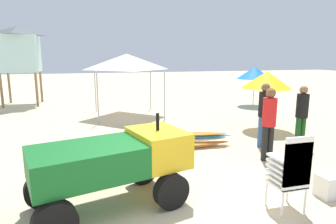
{
  "coord_description": "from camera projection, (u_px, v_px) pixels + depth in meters",
  "views": [
    {
      "loc": [
        -1.29,
        -4.1,
        2.47
      ],
      "look_at": [
        0.82,
        3.37,
        0.97
      ],
      "focal_mm": 30.96,
      "sensor_mm": 36.0,
      "label": 1
    }
  ],
  "objects": [
    {
      "name": "lifeguard_near_right",
      "position": [
        264.0,
        111.0,
        7.82
      ],
      "size": [
        0.32,
        0.32,
        1.76
      ],
      "color": "#33598C",
      "rests_on": "ground"
    },
    {
      "name": "cooler_box",
      "position": [
        333.0,
        185.0,
        5.16
      ],
      "size": [
        0.56,
        0.35,
        0.4
      ],
      "primitive_type": "cube",
      "color": "white",
      "rests_on": "ground"
    },
    {
      "name": "stacked_plastic_chairs",
      "position": [
        292.0,
        168.0,
        4.52
      ],
      "size": [
        0.48,
        0.48,
        1.29
      ],
      "color": "white",
      "rests_on": "ground"
    },
    {
      "name": "utility_cart",
      "position": [
        114.0,
        161.0,
        4.72
      ],
      "size": [
        2.77,
        1.84,
        1.5
      ],
      "color": "#146023",
      "rests_on": "ground"
    },
    {
      "name": "lifeguard_near_left",
      "position": [
        302.0,
        112.0,
        7.88
      ],
      "size": [
        0.32,
        0.32,
        1.69
      ],
      "color": "#194C19",
      "rests_on": "ground"
    },
    {
      "name": "beach_umbrella_mid",
      "position": [
        267.0,
        80.0,
        9.65
      ],
      "size": [
        1.63,
        1.63,
        1.98
      ],
      "color": "beige",
      "rests_on": "ground"
    },
    {
      "name": "lifeguard_tower",
      "position": [
        19.0,
        49.0,
        14.43
      ],
      "size": [
        1.98,
        1.98,
        3.93
      ],
      "color": "olive",
      "rests_on": "ground"
    },
    {
      "name": "ground",
      "position": [
        176.0,
        211.0,
        4.69
      ],
      "size": [
        80.0,
        80.0,
        0.0
      ],
      "primitive_type": "plane",
      "color": "beige"
    },
    {
      "name": "beach_umbrella_left",
      "position": [
        255.0,
        73.0,
        14.37
      ],
      "size": [
        1.72,
        1.72,
        1.95
      ],
      "color": "beige",
      "rests_on": "ground"
    },
    {
      "name": "surfboard_pile",
      "position": [
        187.0,
        140.0,
        7.93
      ],
      "size": [
        2.6,
        0.79,
        0.4
      ],
      "color": "white",
      "rests_on": "ground"
    },
    {
      "name": "lifeguard_far_right",
      "position": [
        269.0,
        119.0,
        6.8
      ],
      "size": [
        0.32,
        0.32,
        1.74
      ],
      "color": "black",
      "rests_on": "ground"
    },
    {
      "name": "popup_canopy",
      "position": [
        127.0,
        62.0,
        11.85
      ],
      "size": [
        2.58,
        2.58,
        2.56
      ],
      "color": "#B2B2B7",
      "rests_on": "ground"
    }
  ]
}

